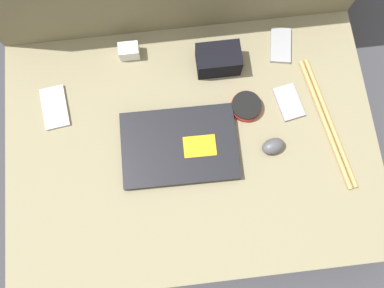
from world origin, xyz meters
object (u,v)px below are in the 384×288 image
laptop (179,145)px  phone_small (289,102)px  charger_brick (129,51)px  camera_pouch (218,60)px  phone_silver (281,45)px  phone_black (55,107)px  computer_mouse (273,146)px  speaker_puck (246,106)px

laptop → phone_small: bearing=16.9°
phone_small → charger_brick: bearing=144.8°
camera_pouch → phone_silver: bearing=11.4°
phone_silver → camera_pouch: bearing=-158.0°
phone_black → camera_pouch: (0.49, 0.08, 0.03)m
computer_mouse → speaker_puck: size_ratio=0.83×
phone_black → camera_pouch: size_ratio=1.05×
phone_silver → phone_black: (-0.68, -0.12, -0.00)m
charger_brick → laptop: bearing=-68.6°
laptop → charger_brick: (-0.12, 0.30, 0.01)m
laptop → camera_pouch: (0.14, 0.24, 0.02)m
speaker_puck → charger_brick: (-0.32, 0.21, 0.01)m
speaker_puck → charger_brick: bearing=147.2°
computer_mouse → speaker_puck: 0.14m
computer_mouse → phone_small: computer_mouse is taller
laptop → charger_brick: size_ratio=5.57×
phone_black → camera_pouch: bearing=2.0°
laptop → phone_black: bearing=156.8°
speaker_puck → phone_silver: speaker_puck is taller
computer_mouse → laptop: bearing=157.5°
computer_mouse → camera_pouch: camera_pouch is taller
laptop → camera_pouch: 0.27m
phone_black → camera_pouch: 0.49m
computer_mouse → charger_brick: size_ratio=1.26×
phone_small → charger_brick: (-0.45, 0.21, 0.02)m
laptop → computer_mouse: bearing=-6.4°
phone_small → camera_pouch: (-0.19, 0.14, 0.03)m
phone_silver → phone_black: size_ratio=0.91×
laptop → computer_mouse: size_ratio=4.43×
speaker_puck → phone_silver: (0.13, 0.18, -0.01)m
phone_small → charger_brick: charger_brick is taller
phone_silver → charger_brick: size_ratio=2.08×
speaker_puck → phone_black: (-0.55, 0.06, -0.01)m
charger_brick → phone_black: bearing=-148.1°
computer_mouse → phone_silver: size_ratio=0.60×
phone_small → camera_pouch: 0.24m
phone_silver → speaker_puck: bearing=-115.7°
phone_silver → camera_pouch: 0.20m
phone_small → camera_pouch: bearing=132.8°
phone_small → phone_silver: bearing=77.3°
laptop → charger_brick: bearing=112.4°
laptop → speaker_puck: same height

